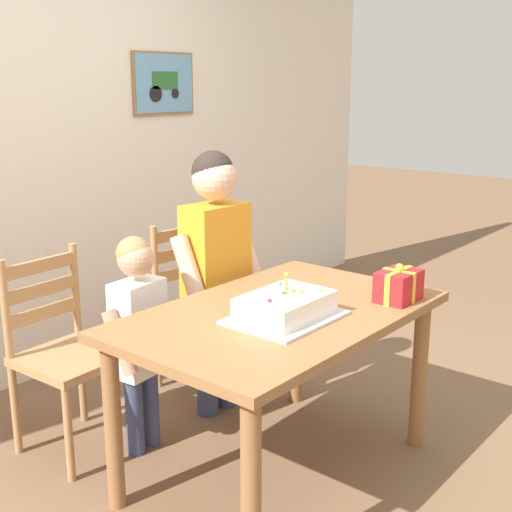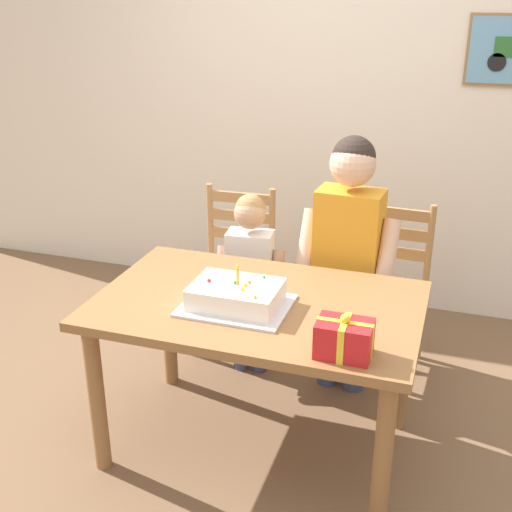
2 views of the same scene
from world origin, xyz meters
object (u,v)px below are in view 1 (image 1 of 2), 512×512
at_px(chair_left, 66,352).
at_px(chair_right, 200,305).
at_px(gift_box_red_large, 399,286).
at_px(birthday_cake, 285,307).
at_px(child_younger, 139,324).
at_px(dining_table, 279,334).
at_px(child_older, 216,258).

height_order(chair_left, chair_right, same).
bearing_deg(gift_box_red_large, birthday_cake, 154.90).
bearing_deg(child_younger, birthday_cake, -75.72).
xyz_separation_m(dining_table, chair_left, (-0.44, 0.89, -0.18)).
height_order(dining_table, child_younger, child_younger).
distance_m(chair_left, child_older, 0.84).
distance_m(dining_table, chair_left, 1.00).
xyz_separation_m(gift_box_red_large, child_younger, (-0.67, 0.92, -0.20)).
height_order(dining_table, chair_right, chair_right).
distance_m(chair_right, child_older, 0.48).
bearing_deg(chair_right, child_younger, -157.47).
xyz_separation_m(dining_table, child_younger, (-0.24, 0.60, -0.03)).
bearing_deg(chair_left, child_younger, -55.14).
height_order(chair_right, child_younger, child_younger).
height_order(gift_box_red_large, chair_left, chair_left).
bearing_deg(chair_right, gift_box_red_large, -90.47).
xyz_separation_m(chair_right, child_younger, (-0.68, -0.28, 0.15)).
bearing_deg(birthday_cake, chair_left, 110.97).
xyz_separation_m(birthday_cake, chair_left, (-0.37, 0.97, -0.33)).
height_order(chair_left, child_older, child_older).
bearing_deg(child_older, birthday_cake, -115.99).
distance_m(chair_left, chair_right, 0.88).
height_order(gift_box_red_large, chair_right, chair_right).
bearing_deg(chair_right, chair_left, 180.00).
relative_size(chair_right, child_younger, 0.91).
bearing_deg(child_younger, child_older, -0.08).
bearing_deg(child_younger, gift_box_red_large, -53.87).
bearing_deg(chair_left, child_older, -21.85).
height_order(birthday_cake, gift_box_red_large, birthday_cake).
distance_m(dining_table, birthday_cake, 0.19).
relative_size(chair_left, chair_right, 1.00).
bearing_deg(child_older, gift_box_red_large, -80.01).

